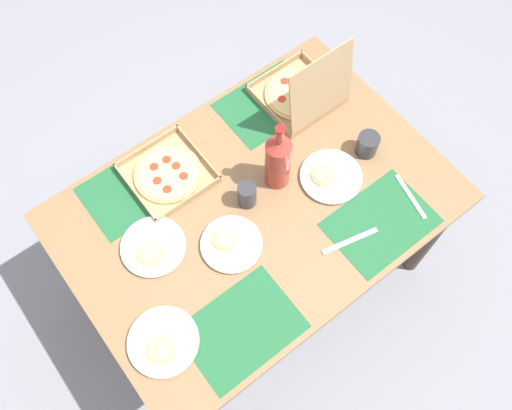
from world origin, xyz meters
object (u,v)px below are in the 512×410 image
object	(u,v)px
pizza_box_center	(168,174)
soda_bottle	(278,160)
plate_far_left	(330,177)
pizza_box_corner_left	(302,93)
plate_near_right	(163,343)
cup_clear_left	(247,195)
plate_middle	(153,248)
plate_near_left	(231,244)
cup_dark	(367,144)

from	to	relation	value
pizza_box_center	soda_bottle	bearing A→B (deg)	140.46
pizza_box_center	plate_far_left	size ratio (longest dim) A/B	1.24
pizza_box_corner_left	plate_near_right	xyz separation A→B (m)	(0.94, 0.45, -0.04)
pizza_box_center	plate_near_right	bearing A→B (deg)	54.95
pizza_box_corner_left	cup_clear_left	world-z (taller)	pizza_box_corner_left
pizza_box_corner_left	plate_middle	bearing A→B (deg)	11.98
plate_far_left	plate_near_right	xyz separation A→B (m)	(0.80, 0.13, -0.00)
plate_far_left	plate_near_right	bearing A→B (deg)	9.08
plate_near_left	cup_clear_left	bearing A→B (deg)	-145.70
plate_middle	soda_bottle	distance (m)	0.52
plate_near_left	soda_bottle	size ratio (longest dim) A/B	0.65
plate_near_left	pizza_box_center	bearing A→B (deg)	-87.03
plate_middle	plate_far_left	bearing A→B (deg)	166.32
plate_near_right	plate_far_left	bearing A→B (deg)	-170.92
plate_middle	cup_clear_left	world-z (taller)	cup_clear_left
plate_near_left	cup_clear_left	size ratio (longest dim) A/B	2.02
plate_far_left	soda_bottle	xyz separation A→B (m)	(0.15, -0.12, 0.12)
pizza_box_center	soda_bottle	world-z (taller)	soda_bottle
pizza_box_center	cup_clear_left	size ratio (longest dim) A/B	2.67
plate_near_right	cup_clear_left	world-z (taller)	cup_clear_left
pizza_box_center	plate_near_left	bearing A→B (deg)	92.97
soda_bottle	plate_near_right	bearing A→B (deg)	20.60
plate_far_left	plate_near_left	size ratio (longest dim) A/B	1.07
plate_middle	plate_near_right	xyz separation A→B (m)	(0.15, 0.29, 0.00)
plate_near_left	cup_clear_left	distance (m)	0.18
plate_middle	plate_near_right	size ratio (longest dim) A/B	0.98
pizza_box_corner_left	plate_far_left	size ratio (longest dim) A/B	1.41
plate_near_right	cup_clear_left	size ratio (longest dim) A/B	2.18
soda_bottle	cup_clear_left	bearing A→B (deg)	3.17
pizza_box_corner_left	soda_bottle	bearing A→B (deg)	36.16
plate_near_left	pizza_box_corner_left	bearing A→B (deg)	-150.99
plate_near_right	cup_dark	bearing A→B (deg)	-172.17
plate_near_right	cup_dark	world-z (taller)	cup_dark
plate_far_left	plate_near_left	world-z (taller)	same
plate_near_left	cup_dark	xyz separation A→B (m)	(-0.62, 0.00, 0.03)
plate_far_left	soda_bottle	distance (m)	0.23
pizza_box_center	plate_near_left	distance (m)	0.36
soda_bottle	cup_clear_left	world-z (taller)	soda_bottle
plate_near_left	soda_bottle	distance (m)	0.33
cup_dark	pizza_box_center	bearing A→B (deg)	-29.46
plate_near_right	soda_bottle	world-z (taller)	soda_bottle
pizza_box_center	soda_bottle	distance (m)	0.41
plate_middle	soda_bottle	bearing A→B (deg)	175.01
plate_near_left	soda_bottle	bearing A→B (deg)	-159.43
plate_far_left	plate_near_right	size ratio (longest dim) A/B	0.99
pizza_box_center	plate_near_left	xyz separation A→B (m)	(-0.02, 0.36, -0.00)
soda_bottle	cup_clear_left	xyz separation A→B (m)	(0.14, 0.01, -0.08)
plate_near_left	plate_near_right	world-z (taller)	same
soda_bottle	pizza_box_center	bearing A→B (deg)	-39.54
plate_far_left	soda_bottle	world-z (taller)	soda_bottle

